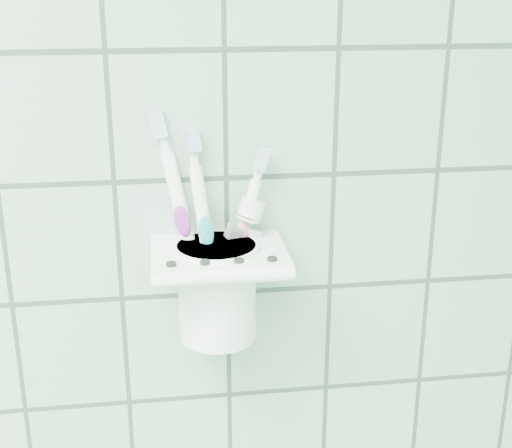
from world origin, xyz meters
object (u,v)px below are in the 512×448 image
Objects in this scene: holder_bracket at (219,257)px; toothbrush_pink at (207,225)px; toothpaste_tube at (214,251)px; cup at (217,287)px; toothbrush_blue at (219,238)px; toothbrush_orange at (218,235)px.

toothbrush_pink is at bearing 164.07° from holder_bracket.
toothbrush_pink is at bearing -128.10° from toothpaste_tube.
toothbrush_pink reaches higher than holder_bracket.
cup is 0.06m from toothbrush_blue.
toothbrush_orange is (0.00, 0.02, 0.01)m from holder_bracket.
holder_bracket is at bearing 74.88° from toothbrush_blue.
toothbrush_blue is (0.01, -0.02, -0.01)m from toothbrush_pink.
toothbrush_orange is 0.02m from toothpaste_tube.
cup is 0.05m from toothbrush_orange.
toothpaste_tube reaches higher than cup.
cup is at bearing 14.49° from toothbrush_pink.
toothbrush_blue is (0.00, -0.02, 0.06)m from cup.
toothbrush_orange is at bearing 74.13° from toothbrush_blue.
toothbrush_blue reaches higher than cup.
toothbrush_pink is 1.08× the size of toothbrush_blue.
toothbrush_orange is at bearing 85.63° from holder_bracket.
toothbrush_pink reaches higher than toothpaste_tube.
toothbrush_pink is 1.21× the size of toothbrush_orange.
holder_bracket is 0.04m from toothbrush_pink.
toothbrush_blue is at bearing -93.18° from holder_bracket.
toothbrush_blue reaches higher than toothbrush_orange.
holder_bracket is 0.02m from toothpaste_tube.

